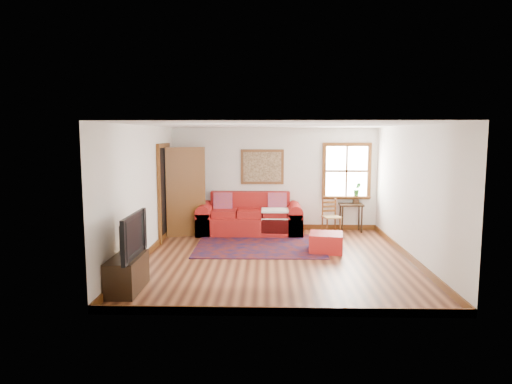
{
  "coord_description": "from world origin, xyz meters",
  "views": [
    {
      "loc": [
        -0.17,
        -8.38,
        2.32
      ],
      "look_at": [
        -0.4,
        0.6,
        1.2
      ],
      "focal_mm": 32.0,
      "sensor_mm": 36.0,
      "label": 1
    }
  ],
  "objects_px": {
    "red_ottoman": "(326,242)",
    "side_table": "(351,209)",
    "red_leather_sofa": "(250,220)",
    "ladder_back_chair": "(331,215)",
    "media_cabinet": "(127,274)"
  },
  "relations": [
    {
      "from": "media_cabinet",
      "to": "side_table",
      "type": "bearing_deg",
      "value": 46.53
    },
    {
      "from": "red_ottoman",
      "to": "red_leather_sofa",
      "type": "bearing_deg",
      "value": 141.26
    },
    {
      "from": "red_leather_sofa",
      "to": "ladder_back_chair",
      "type": "relative_size",
      "value": 2.99
    },
    {
      "from": "red_leather_sofa",
      "to": "media_cabinet",
      "type": "height_order",
      "value": "red_leather_sofa"
    },
    {
      "from": "red_leather_sofa",
      "to": "side_table",
      "type": "height_order",
      "value": "red_leather_sofa"
    },
    {
      "from": "red_leather_sofa",
      "to": "side_table",
      "type": "bearing_deg",
      "value": 5.99
    },
    {
      "from": "red_leather_sofa",
      "to": "red_ottoman",
      "type": "height_order",
      "value": "red_leather_sofa"
    },
    {
      "from": "red_leather_sofa",
      "to": "side_table",
      "type": "distance_m",
      "value": 2.45
    },
    {
      "from": "ladder_back_chair",
      "to": "media_cabinet",
      "type": "height_order",
      "value": "ladder_back_chair"
    },
    {
      "from": "side_table",
      "to": "media_cabinet",
      "type": "relative_size",
      "value": 0.71
    },
    {
      "from": "red_ottoman",
      "to": "side_table",
      "type": "bearing_deg",
      "value": 74.85
    },
    {
      "from": "red_ottoman",
      "to": "ladder_back_chair",
      "type": "bearing_deg",
      "value": 87.55
    },
    {
      "from": "red_leather_sofa",
      "to": "media_cabinet",
      "type": "bearing_deg",
      "value": -112.44
    },
    {
      "from": "red_leather_sofa",
      "to": "side_table",
      "type": "relative_size",
      "value": 3.65
    },
    {
      "from": "media_cabinet",
      "to": "red_leather_sofa",
      "type": "bearing_deg",
      "value": 67.56
    }
  ]
}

